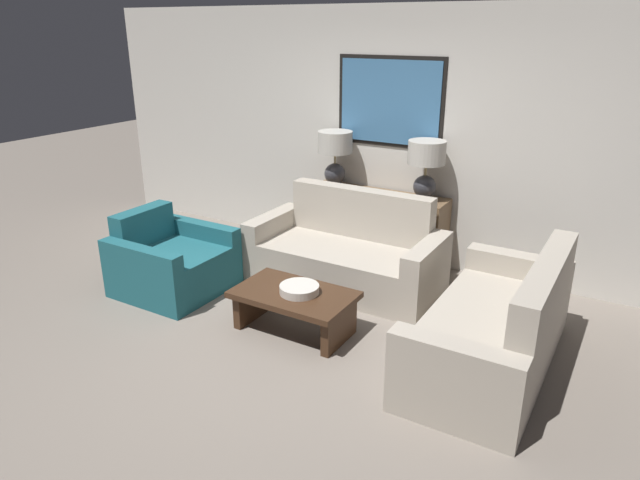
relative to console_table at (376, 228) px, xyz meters
The scene contains 10 objects.
ground_plane 2.06m from the console_table, 90.00° to the right, with size 20.00×20.00×0.00m, color slate.
back_wall 0.98m from the console_table, 90.00° to the left, with size 7.58×0.12×2.65m.
console_table is the anchor object (origin of this frame).
table_lamp_left 0.93m from the console_table, behind, with size 0.37×0.37×0.60m.
table_lamp_right 0.93m from the console_table, ahead, with size 0.37×0.37×0.60m.
couch_by_back_wall 0.67m from the console_table, 90.00° to the right, with size 1.88×0.87×0.91m.
couch_by_side 2.18m from the console_table, 40.13° to the right, with size 0.87×1.88×0.91m.
coffee_table 1.74m from the console_table, 87.70° to the right, with size 1.00×0.60×0.36m.
decorative_bowl 1.73m from the console_table, 86.13° to the right, with size 0.33×0.33×0.07m.
armchair_near_back_wall 2.18m from the console_table, 130.40° to the right, with size 0.93×0.94×0.77m.
Camera 1 is at (2.44, -3.28, 2.44)m, focal length 32.00 mm.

